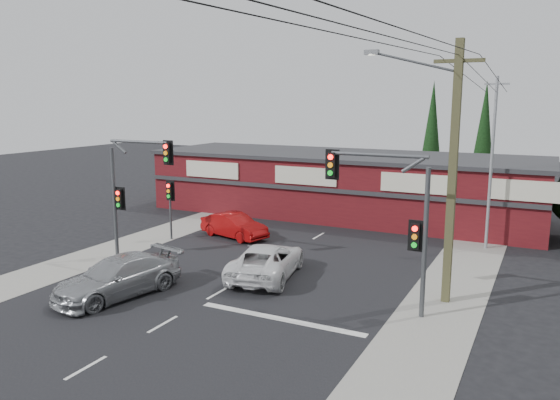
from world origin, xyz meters
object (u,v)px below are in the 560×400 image
at_px(silver_suv, 118,277).
at_px(white_suv, 267,260).
at_px(shop_building, 342,184).
at_px(utility_pole, 449,165).
at_px(red_sedan, 234,226).

bearing_deg(silver_suv, white_suv, 61.76).
relative_size(shop_building, utility_pole, 2.73).
xyz_separation_m(white_suv, shop_building, (-1.77, 14.43, 1.39)).
height_order(silver_suv, shop_building, shop_building).
xyz_separation_m(white_suv, red_sedan, (-4.99, 5.40, -0.05)).
bearing_deg(red_sedan, silver_suv, -160.71).
bearing_deg(utility_pole, shop_building, 123.76).
distance_m(red_sedan, shop_building, 9.70).
bearing_deg(white_suv, silver_suv, 37.34).
relative_size(red_sedan, shop_building, 0.16).
bearing_deg(silver_suv, red_sedan, 107.21).
bearing_deg(shop_building, white_suv, -83.02).
height_order(silver_suv, utility_pole, utility_pole).
bearing_deg(shop_building, utility_pole, -56.24).
height_order(shop_building, utility_pole, utility_pole).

